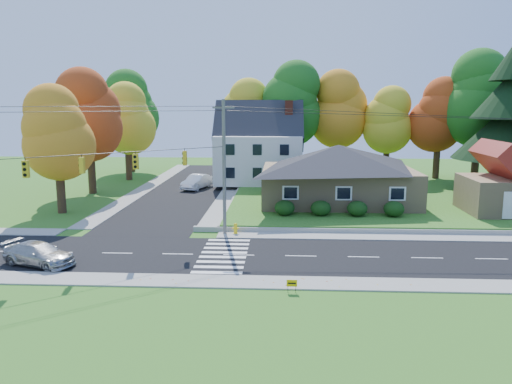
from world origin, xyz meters
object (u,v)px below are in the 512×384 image
(ranch_house, at_px, (338,173))
(silver_sedan, at_px, (39,254))
(white_car, at_px, (197,182))
(fire_hydrant, at_px, (236,229))

(ranch_house, height_order, silver_sedan, ranch_house)
(white_car, bearing_deg, fire_hydrant, -55.10)
(white_car, relative_size, fire_hydrant, 5.70)
(ranch_house, xyz_separation_m, silver_sedan, (-19.91, -18.64, -2.56))
(silver_sedan, height_order, white_car, white_car)
(white_car, bearing_deg, silver_sedan, -82.49)
(silver_sedan, relative_size, white_car, 0.95)
(silver_sedan, distance_m, white_car, 28.41)
(white_car, xyz_separation_m, fire_hydrant, (6.35, -20.09, -0.42))
(silver_sedan, relative_size, fire_hydrant, 5.40)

